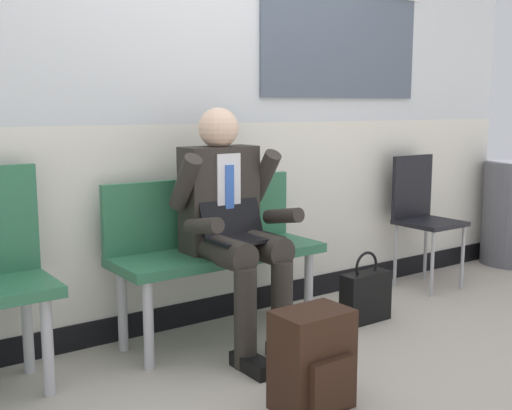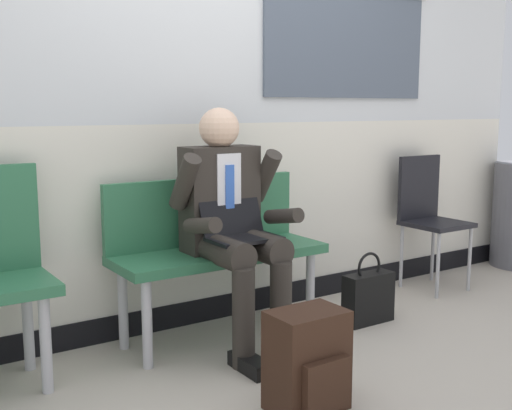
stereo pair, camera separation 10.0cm
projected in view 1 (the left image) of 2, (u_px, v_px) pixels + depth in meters
The scene contains 7 objects.
ground_plane at pixel (282, 347), 3.30m from camera, with size 18.00×18.00×0.00m, color #B2A899.
station_wall at pixel (216, 52), 3.60m from camera, with size 5.12×0.16×3.11m.
bench_with_person at pixel (213, 242), 3.41m from camera, with size 1.15×0.42×0.86m.
person_seated at pixel (232, 221), 3.23m from camera, with size 0.57×0.70×1.24m.
backpack at pixel (313, 361), 2.60m from camera, with size 0.31×0.25×0.42m.
handbag at pixel (366, 296), 3.68m from camera, with size 0.31×0.12×0.42m.
folding_chair at pixel (421, 208), 4.39m from camera, with size 0.38×0.38×0.91m.
Camera 1 is at (-1.94, -2.48, 1.24)m, focal length 44.35 mm.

